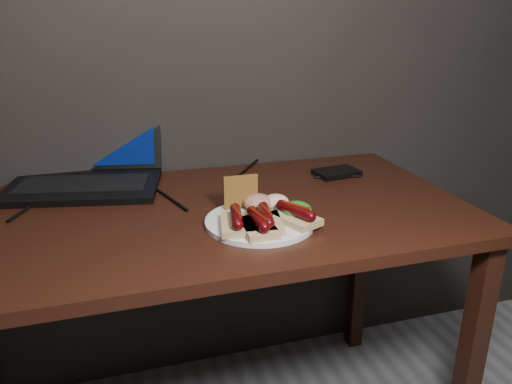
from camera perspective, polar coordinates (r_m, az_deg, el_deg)
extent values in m
cube|color=#2D2826|center=(1.53, -10.63, 20.79)|extent=(3.50, 0.02, 2.50)
cube|color=black|center=(1.26, -7.15, -2.85)|extent=(1.40, 0.70, 0.03)
cube|color=black|center=(1.47, 23.21, -17.77)|extent=(0.05, 0.05, 0.72)
cube|color=black|center=(1.88, 11.72, -7.65)|extent=(0.05, 0.05, 0.72)
cube|color=black|center=(1.47, -19.13, 0.57)|extent=(0.45, 0.34, 0.02)
cube|color=black|center=(1.47, -19.17, 0.95)|extent=(0.37, 0.21, 0.00)
cube|color=black|center=(1.60, -18.25, 6.73)|extent=(0.42, 0.17, 0.23)
cube|color=#09175B|center=(1.60, -18.25, 6.73)|extent=(0.38, 0.15, 0.20)
cube|color=black|center=(1.54, 9.20, 2.21)|extent=(0.14, 0.10, 0.02)
cylinder|color=black|center=(1.33, -9.61, -0.86)|extent=(0.06, 0.17, 0.01)
cylinder|color=black|center=(1.56, -1.12, 2.61)|extent=(0.14, 0.18, 0.01)
cylinder|color=black|center=(1.51, 9.33, 1.73)|extent=(0.14, 0.04, 0.01)
cylinder|color=black|center=(1.39, -24.32, -1.45)|extent=(0.09, 0.18, 0.01)
cylinder|color=white|center=(1.17, 0.42, -3.42)|extent=(0.31, 0.31, 0.01)
cube|color=#D6BF7E|center=(1.12, -2.24, -3.74)|extent=(0.09, 0.13, 0.02)
cylinder|color=#55050A|center=(1.12, -2.25, -2.78)|extent=(0.04, 0.10, 0.02)
sphere|color=#55050A|center=(1.07, -2.10, -3.77)|extent=(0.02, 0.02, 0.02)
sphere|color=#55050A|center=(1.16, -2.39, -1.87)|extent=(0.02, 0.02, 0.02)
cylinder|color=#5D0F04|center=(1.11, -2.26, -2.19)|extent=(0.01, 0.07, 0.01)
cube|color=#D6BF7E|center=(1.13, 1.14, -3.56)|extent=(0.09, 0.13, 0.02)
cylinder|color=#55050A|center=(1.12, 1.15, -2.61)|extent=(0.04, 0.10, 0.02)
sphere|color=#55050A|center=(1.08, 1.50, -3.57)|extent=(0.03, 0.02, 0.02)
sphere|color=#55050A|center=(1.17, 0.83, -1.71)|extent=(0.03, 0.02, 0.02)
cylinder|color=#5D0F04|center=(1.12, 1.15, -2.02)|extent=(0.01, 0.07, 0.01)
cube|color=#D6BF7E|center=(1.16, 4.52, -3.06)|extent=(0.11, 0.13, 0.02)
cylinder|color=#55050A|center=(1.15, 4.55, -2.12)|extent=(0.06, 0.10, 0.02)
sphere|color=#55050A|center=(1.12, 6.28, -2.81)|extent=(0.03, 0.02, 0.02)
sphere|color=#55050A|center=(1.18, 2.91, -1.46)|extent=(0.03, 0.02, 0.02)
cylinder|color=#5D0F04|center=(1.14, 4.56, -1.54)|extent=(0.05, 0.06, 0.01)
cube|color=#D6BF7E|center=(1.11, 0.21, -4.08)|extent=(0.07, 0.12, 0.02)
cylinder|color=#55050A|center=(1.10, 0.21, -3.11)|extent=(0.03, 0.10, 0.02)
sphere|color=#55050A|center=(1.06, 0.95, -4.09)|extent=(0.03, 0.02, 0.02)
sphere|color=#55050A|center=(1.14, -0.47, -2.21)|extent=(0.03, 0.02, 0.02)
cylinder|color=#5D0F04|center=(1.10, 0.22, -2.51)|extent=(0.02, 0.07, 0.01)
cube|color=#9C632A|center=(1.22, -1.75, 0.00)|extent=(0.08, 0.01, 0.08)
ellipsoid|color=#1B5911|center=(1.18, 4.68, -2.05)|extent=(0.07, 0.07, 0.04)
ellipsoid|color=#A11016|center=(1.22, 0.24, -1.19)|extent=(0.07, 0.07, 0.04)
ellipsoid|color=white|center=(1.23, 2.30, -1.12)|extent=(0.06, 0.06, 0.04)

